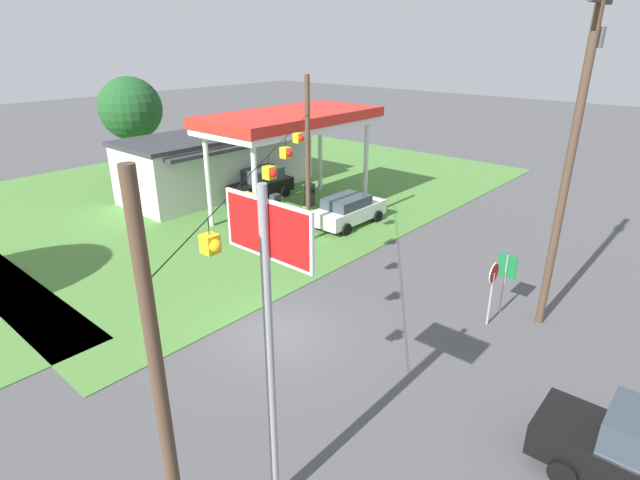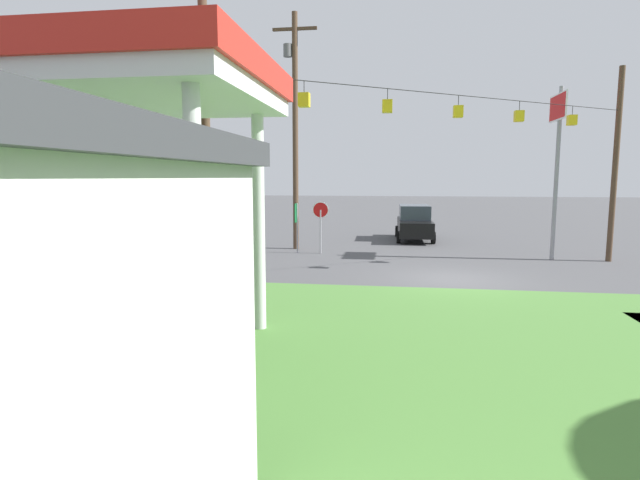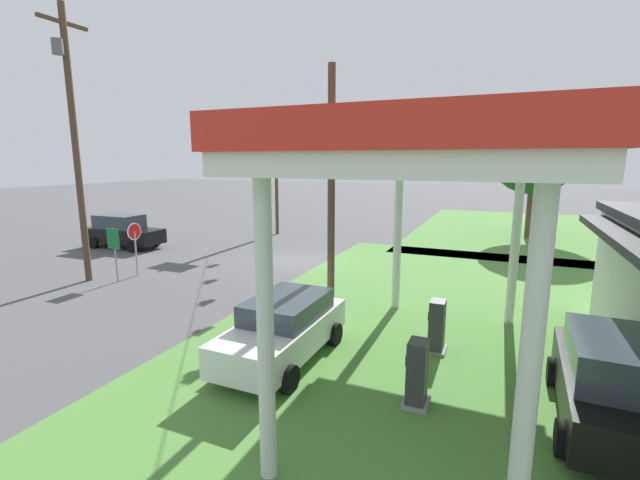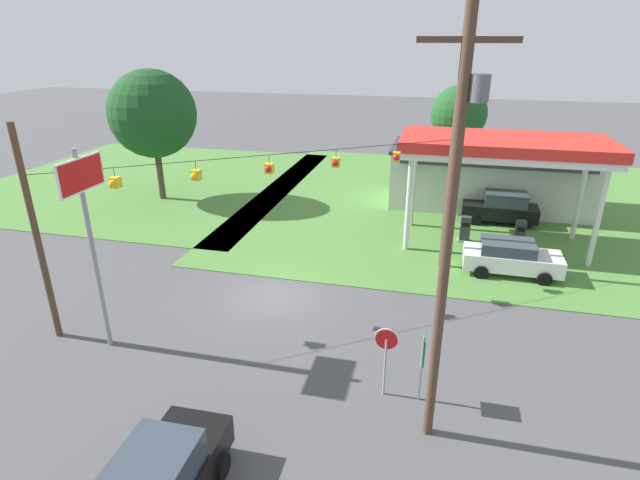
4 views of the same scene
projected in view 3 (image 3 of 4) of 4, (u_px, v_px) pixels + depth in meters
The scene contains 14 objects.
ground_plane at pixel (294, 261), 23.03m from camera, with size 160.00×160.00×0.00m, color #4C4C4F.
grass_verge_opposite_corner at pixel (588, 234), 31.28m from camera, with size 24.00×24.00×0.04m, color #4C7F38.
gas_station_canopy at pixel (438, 155), 9.74m from camera, with size 10.60×5.21×5.99m.
fuel_pump_near at pixel (437, 328), 11.93m from camera, with size 0.71×0.56×1.51m.
fuel_pump_far at pixel (417, 375), 9.29m from camera, with size 0.71×0.56×1.51m.
car_at_pumps_front at pixel (284, 328), 11.49m from camera, with size 4.59×2.15×1.70m.
car_at_pumps_rear at pixel (614, 383), 8.42m from camera, with size 4.53×2.22×2.00m.
car_on_crossroad at pixel (123, 231), 26.44m from camera, with size 2.19×5.05×2.03m.
stop_sign_roadside at pixel (135, 238), 19.75m from camera, with size 0.80×0.08×2.50m.
stop_sign_overhead at pixel (258, 160), 28.38m from camera, with size 0.22×2.19×7.51m.
route_sign at pixel (114, 244), 18.72m from camera, with size 0.10×0.70×2.40m.
utility_pole_main at pixel (73, 133), 18.07m from camera, with size 2.20×0.44×11.63m.
signal_span_gantry at pixel (293, 175), 22.20m from camera, with size 14.65×10.24×8.27m.
tree_west_verge at pixel (535, 151), 28.58m from camera, with size 5.87×5.87×8.91m.
Camera 3 is at (20.07, 10.12, 5.32)m, focal length 24.00 mm.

